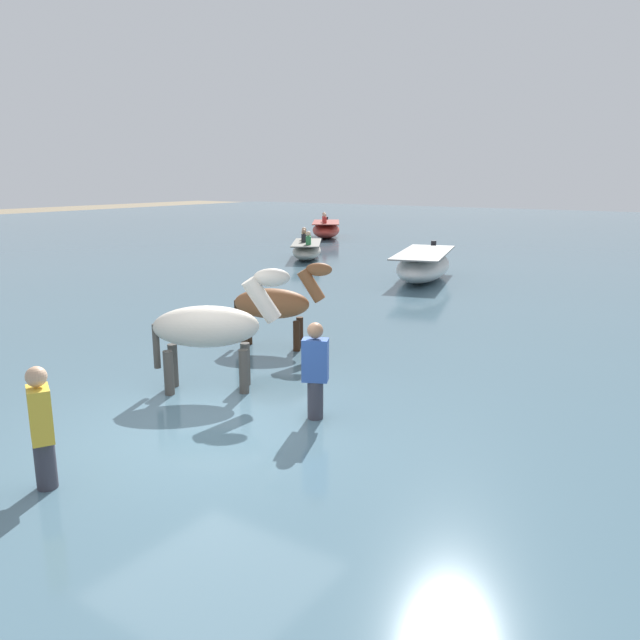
% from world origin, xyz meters
% --- Properties ---
extents(ground_plane, '(120.00, 120.00, 0.00)m').
position_xyz_m(ground_plane, '(0.00, 0.00, 0.00)').
color(ground_plane, '#84755B').
extents(water_surface, '(90.00, 90.00, 0.38)m').
position_xyz_m(water_surface, '(0.00, 10.00, 0.19)').
color(water_surface, '#476675').
rests_on(water_surface, ground).
extents(horse_lead_pinto, '(1.76, 1.46, 2.13)m').
position_xyz_m(horse_lead_pinto, '(-0.96, 1.08, 1.26)').
color(horse_lead_pinto, beige).
rests_on(horse_lead_pinto, ground).
extents(horse_trailing_chestnut, '(1.72, 1.06, 1.93)m').
position_xyz_m(horse_trailing_chestnut, '(-1.60, 3.35, 1.14)').
color(horse_trailing_chestnut, brown).
rests_on(horse_trailing_chestnut, ground).
extents(boat_distant_east, '(3.07, 3.76, 1.26)m').
position_xyz_m(boat_distant_east, '(-12.25, 21.06, 0.78)').
color(boat_distant_east, '#BC382D').
rests_on(boat_distant_east, water_surface).
extents(boat_far_inshore, '(2.54, 3.18, 1.09)m').
position_xyz_m(boat_far_inshore, '(-8.29, 13.77, 0.70)').
color(boat_far_inshore, '#B2AD9E').
rests_on(boat_far_inshore, water_surface).
extents(boat_near_port, '(2.49, 4.35, 0.96)m').
position_xyz_m(boat_near_port, '(-2.64, 11.79, 0.79)').
color(boat_near_port, silver).
rests_on(boat_near_port, water_surface).
extents(person_wading_mid, '(0.38, 0.32, 1.63)m').
position_xyz_m(person_wading_mid, '(0.86, 0.99, 0.87)').
color(person_wading_mid, '#383842').
rests_on(person_wading_mid, ground).
extents(person_onlooker_left, '(0.38, 0.33, 1.63)m').
position_xyz_m(person_onlooker_left, '(-0.30, -1.98, 0.87)').
color(person_onlooker_left, '#383842').
rests_on(person_onlooker_left, ground).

